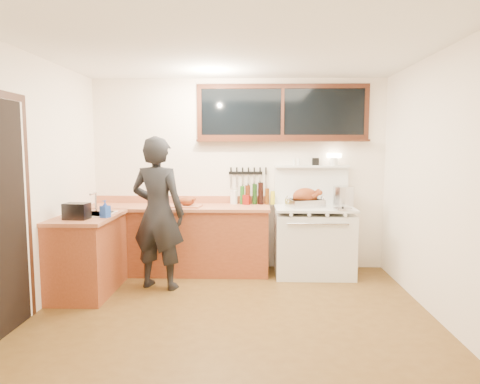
{
  "coord_description": "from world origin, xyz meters",
  "views": [
    {
      "loc": [
        0.2,
        -4.14,
        1.67
      ],
      "look_at": [
        0.05,
        0.85,
        1.15
      ],
      "focal_mm": 32.0,
      "sensor_mm": 36.0,
      "label": 1
    }
  ],
  "objects_px": {
    "vintage_stove": "(313,239)",
    "man": "(158,213)",
    "cutting_board": "(187,203)",
    "roast_turkey": "(306,199)"
  },
  "relations": [
    {
      "from": "vintage_stove",
      "to": "cutting_board",
      "type": "bearing_deg",
      "value": -177.49
    },
    {
      "from": "vintage_stove",
      "to": "cutting_board",
      "type": "distance_m",
      "value": 1.72
    },
    {
      "from": "vintage_stove",
      "to": "man",
      "type": "distance_m",
      "value": 2.06
    },
    {
      "from": "man",
      "to": "cutting_board",
      "type": "relative_size",
      "value": 4.65
    },
    {
      "from": "vintage_stove",
      "to": "man",
      "type": "xyz_separation_m",
      "value": [
        -1.92,
        -0.6,
        0.43
      ]
    },
    {
      "from": "vintage_stove",
      "to": "man",
      "type": "height_order",
      "value": "man"
    },
    {
      "from": "vintage_stove",
      "to": "cutting_board",
      "type": "height_order",
      "value": "vintage_stove"
    },
    {
      "from": "cutting_board",
      "to": "roast_turkey",
      "type": "distance_m",
      "value": 1.54
    },
    {
      "from": "man",
      "to": "cutting_board",
      "type": "height_order",
      "value": "man"
    },
    {
      "from": "cutting_board",
      "to": "man",
      "type": "bearing_deg",
      "value": -116.68
    }
  ]
}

